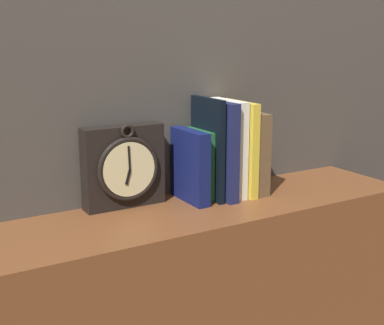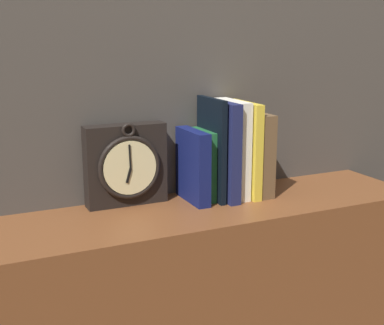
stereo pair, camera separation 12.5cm
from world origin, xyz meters
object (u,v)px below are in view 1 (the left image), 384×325
object	(u,v)px
book_slot0_navy	(190,166)
book_slot4_white	(227,148)
book_slot5_yellow	(238,148)
book_slot2_black	(207,149)
book_slot3_navy	(218,150)
book_slot1_green	(198,164)
clock	(124,167)
book_slot6_brown	(248,152)

from	to	relation	value
book_slot0_navy	book_slot4_white	xyz separation A→B (m)	(0.11, 0.00, 0.03)
book_slot0_navy	book_slot5_yellow	size ratio (longest dim) A/B	0.74
book_slot0_navy	book_slot2_black	distance (m)	0.06
book_slot0_navy	book_slot3_navy	xyz separation A→B (m)	(0.08, -0.01, 0.03)
book_slot1_green	book_slot5_yellow	world-z (taller)	book_slot5_yellow
book_slot0_navy	book_slot5_yellow	xyz separation A→B (m)	(0.14, -0.00, 0.03)
book_slot0_navy	book_slot1_green	bearing A→B (deg)	22.57
clock	book_slot1_green	distance (m)	0.19
clock	book_slot4_white	distance (m)	0.27
book_slot4_white	book_slot5_yellow	world-z (taller)	book_slot4_white
book_slot6_brown	book_slot1_green	bearing A→B (deg)	174.27
book_slot5_yellow	book_slot6_brown	bearing A→B (deg)	2.70
book_slot2_black	book_slot5_yellow	xyz separation A→B (m)	(0.09, -0.00, -0.01)
clock	book_slot6_brown	xyz separation A→B (m)	(0.33, -0.04, 0.01)
book_slot3_navy	book_slot6_brown	distance (m)	0.10
book_slot5_yellow	book_slot1_green	bearing A→B (deg)	171.87
book_slot1_green	book_slot3_navy	world-z (taller)	book_slot3_navy
clock	book_slot2_black	size ratio (longest dim) A/B	0.81
clock	book_slot5_yellow	distance (m)	0.31
book_slot6_brown	book_slot5_yellow	bearing A→B (deg)	-177.30
clock	book_slot1_green	world-z (taller)	clock
book_slot0_navy	book_slot2_black	world-z (taller)	book_slot2_black
book_slot2_black	clock	bearing A→B (deg)	169.28
book_slot2_black	book_slot3_navy	world-z (taller)	book_slot2_black
clock	book_slot0_navy	distance (m)	0.16
book_slot4_white	book_slot6_brown	distance (m)	0.07
book_slot1_green	book_slot3_navy	xyz separation A→B (m)	(0.05, -0.02, 0.04)
book_slot4_white	book_slot6_brown	size ratio (longest dim) A/B	1.16
book_slot6_brown	clock	bearing A→B (deg)	172.69
book_slot3_navy	book_slot4_white	xyz separation A→B (m)	(0.03, 0.01, 0.00)
book_slot1_green	book_slot4_white	xyz separation A→B (m)	(0.08, -0.01, 0.04)
book_slot0_navy	book_slot2_black	bearing A→B (deg)	1.15
book_slot0_navy	book_slot3_navy	world-z (taller)	book_slot3_navy
book_slot1_green	book_slot5_yellow	bearing A→B (deg)	-8.13
book_slot0_navy	book_slot1_green	distance (m)	0.03
book_slot5_yellow	book_slot4_white	bearing A→B (deg)	172.13
book_slot0_navy	book_slot1_green	world-z (taller)	book_slot0_navy
book_slot6_brown	book_slot4_white	bearing A→B (deg)	177.34
clock	book_slot2_black	bearing A→B (deg)	-10.72
book_slot2_black	book_slot6_brown	xyz separation A→B (m)	(0.12, -0.00, -0.02)
book_slot2_black	book_slot5_yellow	distance (m)	0.09
book_slot0_navy	book_slot3_navy	distance (m)	0.09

